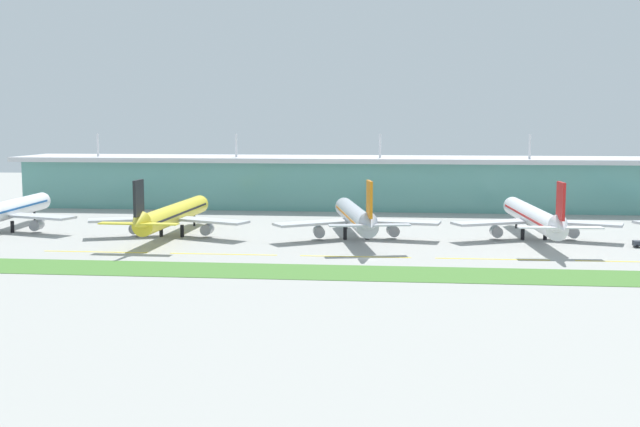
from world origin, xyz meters
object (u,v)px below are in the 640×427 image
Objects in this scene: airliner_nearest at (4,211)px; airliner_center at (355,217)px; airliner_near_middle at (173,215)px; airliner_far_middle at (533,217)px.

airliner_nearest and airliner_center have the same top height.
airliner_near_middle is (54.45, -3.00, -0.00)m from airliner_nearest.
airliner_near_middle and airliner_center have the same top height.
airliner_nearest is 1.05× the size of airliner_near_middle.
airliner_far_middle is at bearing 5.14° from airliner_center.
airliner_near_middle is at bearing -179.63° from airliner_center.
airliner_nearest is at bearing 178.60° from airliner_center.
airliner_near_middle is 0.97× the size of airliner_far_middle.
airliner_center is (108.74, -2.65, -0.01)m from airliner_nearest.
airliner_near_middle is at bearing -177.31° from airliner_far_middle.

